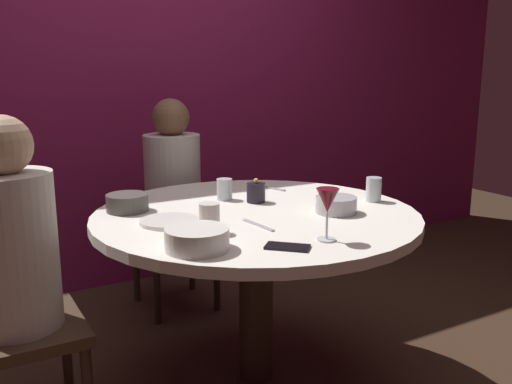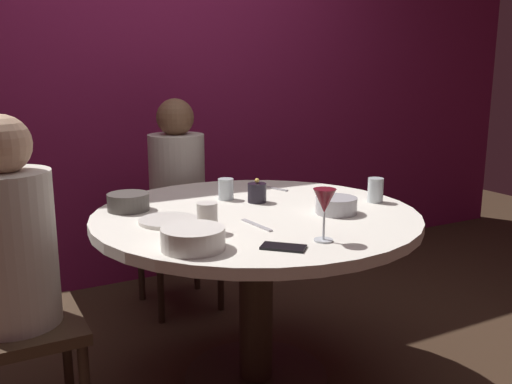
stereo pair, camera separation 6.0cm
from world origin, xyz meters
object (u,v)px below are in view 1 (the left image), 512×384
Objects in this scene: dining_table at (256,250)px; seated_diner_left at (12,254)px; seated_diner_back at (173,181)px; bowl_small_white at (197,239)px; candle_holder at (256,193)px; bowl_salad_center at (127,203)px; cell_phone at (287,247)px; bowl_serving_large at (336,205)px; dinner_plate at (169,221)px; cup_by_left_diner at (224,189)px; wine_glass at (327,203)px; cup_by_right_diner at (374,189)px; cup_near_candle at (209,218)px.

seated_diner_left is (-0.90, 0.00, 0.13)m from dining_table.
seated_diner_back reaches higher than bowl_small_white.
bowl_salad_center is at bearing 166.71° from candle_holder.
cell_phone is 0.49m from bowl_serving_large.
seated_diner_back is 0.95m from dinner_plate.
seated_diner_back is 8.18× the size of cell_phone.
candle_holder is at bearing -48.92° from cup_by_left_diner.
bowl_small_white reaches higher than bowl_serving_large.
bowl_salad_center is (-0.52, 0.12, -0.01)m from candle_holder.
bowl_serving_large is (0.41, 0.28, 0.03)m from cell_phone.
bowl_serving_large is at bearing -32.85° from dining_table.
seated_diner_back is 1.35m from wine_glass.
seated_diner_left is at bearing 153.99° from wine_glass.
cell_phone is 1.35× the size of cup_by_right_diner.
bowl_salad_center is 0.42m from cup_by_left_diner.
dining_table is 0.57m from cup_by_right_diner.
candle_holder reaches higher than cell_phone.
seated_diner_back reaches higher than cell_phone.
wine_glass is at bearing 0.55° from seated_diner_back.
candle_holder is at bearing 6.08° from seated_diner_back.
dining_table is 14.06× the size of cup_by_left_diner.
candle_holder is 0.53m from bowl_salad_center.
seated_diner_back is 11.05× the size of candle_holder.
dining_table is 7.32× the size of wine_glass.
seated_diner_back is (0.00, 0.89, 0.13)m from dining_table.
bowl_salad_center is at bearing 159.60° from cup_by_right_diner.
seated_diner_left is 11.21× the size of cup_by_right_diner.
cup_near_candle reaches higher than candle_holder.
cup_by_right_diner is (0.67, 0.35, 0.05)m from cell_phone.
dining_table is 9.20× the size of cell_phone.
dinner_plate is 1.34× the size of bowl_serving_large.
candle_holder is 0.48× the size of dinner_plate.
seated_diner_back is at bearing 44.77° from seated_diner_left.
seated_diner_left is at bearing -45.23° from seated_diner_back.
wine_glass is at bearing -88.35° from dining_table.
bowl_small_white is (-0.66, -0.15, 0.00)m from bowl_serving_large.
cup_near_candle is (0.16, -0.43, 0.02)m from bowl_salad_center.
candle_holder is 0.51× the size of bowl_small_white.
cup_by_left_diner is at bearing 92.25° from wine_glass.
dinner_plate is 0.65m from bowl_serving_large.
dinner_plate reaches higher than dining_table.
cup_near_candle is at bearing -70.21° from bowl_salad_center.
cup_near_candle is 1.01× the size of cup_by_right_diner.
dinner_plate is (-0.36, 0.01, 0.17)m from dining_table.
bowl_small_white is 0.19m from cup_near_candle.
candle_holder is at bearing 8.13° from seated_diner_left.
dinner_plate is 2.08× the size of cup_near_candle.
seated_diner_left is 1.18m from bowl_serving_large.
cell_phone is 0.86× the size of bowl_serving_large.
bowl_small_white is 1.96× the size of cup_by_right_diner.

